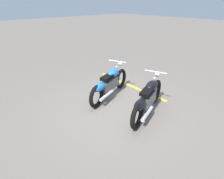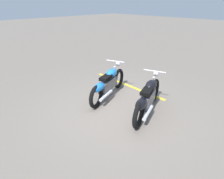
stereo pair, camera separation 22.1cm
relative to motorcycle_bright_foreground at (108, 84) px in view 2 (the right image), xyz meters
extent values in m
plane|color=slate|center=(0.29, 0.69, -0.46)|extent=(60.00, 60.00, 0.00)
torus|color=black|center=(-0.79, -0.28, -0.13)|extent=(0.67, 0.33, 0.67)
torus|color=black|center=(0.68, 0.24, -0.13)|extent=(0.67, 0.33, 0.67)
cube|color=#59595E|center=(-0.01, -0.01, -0.04)|extent=(0.87, 0.49, 0.32)
ellipsoid|color=blue|center=(-0.26, -0.10, 0.26)|extent=(0.58, 0.44, 0.24)
ellipsoid|color=blue|center=(0.53, 0.18, 0.10)|extent=(0.61, 0.41, 0.22)
cube|color=black|center=(0.12, 0.04, 0.24)|extent=(0.49, 0.37, 0.09)
cylinder|color=silver|center=(-0.57, -0.21, 0.13)|extent=(0.27, 0.14, 0.56)
cylinder|color=silver|center=(-0.52, -0.19, 0.56)|extent=(0.24, 0.60, 0.04)
sphere|color=silver|center=(-0.71, -0.26, 0.42)|extent=(0.15, 0.15, 0.15)
cylinder|color=silver|center=(0.32, 0.26, -0.20)|extent=(0.69, 0.32, 0.09)
torus|color=black|center=(-0.87, 1.14, -0.13)|extent=(0.67, 0.33, 0.67)
torus|color=black|center=(0.60, 1.67, -0.13)|extent=(0.67, 0.33, 0.67)
cube|color=#59595E|center=(-0.09, 1.42, -0.04)|extent=(0.86, 0.49, 0.32)
ellipsoid|color=black|center=(-0.34, 1.33, 0.26)|extent=(0.58, 0.44, 0.24)
ellipsoid|color=black|center=(0.45, 1.62, 0.10)|extent=(0.61, 0.42, 0.22)
cube|color=black|center=(0.04, 1.47, 0.24)|extent=(0.50, 0.37, 0.09)
cylinder|color=silver|center=(-0.65, 1.22, 0.13)|extent=(0.27, 0.14, 0.56)
cylinder|color=silver|center=(-0.60, 1.24, 0.56)|extent=(0.24, 0.60, 0.04)
sphere|color=silver|center=(-0.79, 1.17, 0.42)|extent=(0.15, 0.15, 0.15)
cylinder|color=silver|center=(0.24, 1.69, -0.20)|extent=(0.69, 0.32, 0.09)
cube|color=yellow|center=(-1.16, -0.19, -0.46)|extent=(0.26, 3.20, 0.01)
camera|label=1|loc=(3.67, 4.18, 2.34)|focal=31.50mm
camera|label=2|loc=(3.83, 4.02, 2.34)|focal=31.50mm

